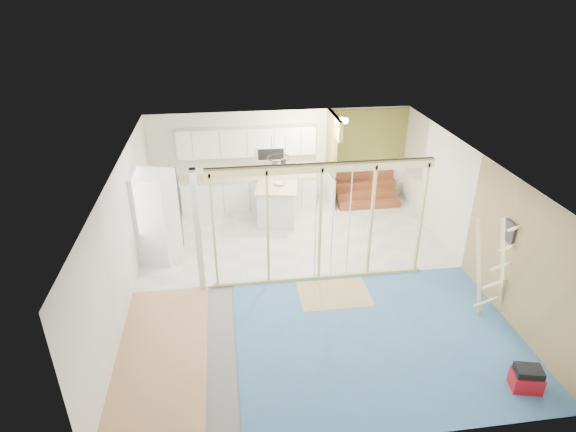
{
  "coord_description": "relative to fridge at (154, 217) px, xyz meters",
  "views": [
    {
      "loc": [
        -1.5,
        -8.31,
        5.71
      ],
      "look_at": [
        -0.26,
        0.6,
        1.22
      ],
      "focal_mm": 30.0,
      "sensor_mm": 36.0,
      "label": 1
    }
  ],
  "objects": [
    {
      "name": "sheathing_panel",
      "position": [
        6.6,
        -3.36,
        0.29
      ],
      "size": [
        0.02,
        4.0,
        2.6
      ],
      "primitive_type": "cube",
      "color": "tan",
      "rests_on": "room"
    },
    {
      "name": "room",
      "position": [
        3.12,
        -1.36,
        0.29
      ],
      "size": [
        7.01,
        8.01,
        2.61
      ],
      "color": "slate",
      "rests_on": "ground"
    },
    {
      "name": "pot_rack",
      "position": [
        2.81,
        0.53,
        0.98
      ],
      "size": [
        0.52,
        0.52,
        0.72
      ],
      "color": "black",
      "rests_on": "room"
    },
    {
      "name": "ladder",
      "position": [
        6.27,
        -2.95,
        0.03
      ],
      "size": [
        1.1,
        0.11,
        2.04
      ],
      "rotation": [
        0.0,
        0.0,
        0.13
      ],
      "color": "beige",
      "rests_on": "room"
    },
    {
      "name": "stud_frame",
      "position": [
        2.87,
        -1.36,
        0.58
      ],
      "size": [
        4.66,
        0.14,
        2.6
      ],
      "color": "tan",
      "rests_on": "room"
    },
    {
      "name": "base_cabinets",
      "position": [
        1.51,
        2.0,
        -0.55
      ],
      "size": [
        4.45,
        2.24,
        0.93
      ],
      "color": "white",
      "rests_on": "room"
    },
    {
      "name": "toolbox",
      "position": [
        5.98,
        -4.76,
        -0.81
      ],
      "size": [
        0.5,
        0.42,
        0.41
      ],
      "rotation": [
        0.0,
        0.0,
        -0.25
      ],
      "color": "#A40F19",
      "rests_on": "room"
    },
    {
      "name": "ceiling_light",
      "position": [
        4.52,
        1.64,
        1.53
      ],
      "size": [
        0.32,
        0.32,
        0.08
      ],
      "primitive_type": "cylinder",
      "color": "#FFEABF",
      "rests_on": "room"
    },
    {
      "name": "electrical_panel",
      "position": [
        6.55,
        -2.76,
        0.64
      ],
      "size": [
        0.04,
        0.3,
        0.4
      ],
      "primitive_type": "cube",
      "color": "#37373C",
      "rests_on": "room"
    },
    {
      "name": "fridge",
      "position": [
        0.0,
        0.0,
        0.0
      ],
      "size": [
        1.1,
        1.07,
        2.03
      ],
      "rotation": [
        0.0,
        0.0,
        -0.3
      ],
      "color": "white",
      "rests_on": "room"
    },
    {
      "name": "bowl",
      "position": [
        2.96,
        1.44,
        0.02
      ],
      "size": [
        0.26,
        0.26,
        0.06
      ],
      "primitive_type": "imported",
      "rotation": [
        0.0,
        0.0,
        -0.0
      ],
      "color": "beige",
      "rests_on": "island"
    },
    {
      "name": "green_partition",
      "position": [
        5.16,
        2.3,
        -0.07
      ],
      "size": [
        2.25,
        1.51,
        2.6
      ],
      "color": "olive",
      "rests_on": "room"
    },
    {
      "name": "soap_bottle_b",
      "position": [
        2.72,
        2.42,
        0.02
      ],
      "size": [
        0.12,
        0.12,
        0.21
      ],
      "primitive_type": "imported",
      "rotation": [
        0.0,
        0.0,
        -0.25
      ],
      "color": "silver",
      "rests_on": "base_cabinets"
    },
    {
      "name": "island",
      "position": [
        2.86,
        1.34,
        -0.51
      ],
      "size": [
        1.19,
        1.19,
        1.0
      ],
      "rotation": [
        0.0,
        0.0,
        -0.18
      ],
      "color": "silver",
      "rests_on": "room"
    },
    {
      "name": "floor_overlays",
      "position": [
        3.19,
        -1.3,
        -1.0
      ],
      "size": [
        7.0,
        8.0,
        0.03
      ],
      "color": "silver",
      "rests_on": "room"
    },
    {
      "name": "soap_bottle_a",
      "position": [
        1.88,
        2.38,
        0.06
      ],
      "size": [
        0.15,
        0.15,
        0.29
      ],
      "primitive_type": "imported",
      "rotation": [
        0.0,
        0.0,
        -0.43
      ],
      "color": "#ABAEBF",
      "rests_on": "base_cabinets"
    },
    {
      "name": "upper_cabinets",
      "position": [
        2.28,
        2.45,
        0.81
      ],
      "size": [
        3.6,
        0.41,
        0.85
      ],
      "color": "white",
      "rests_on": "room"
    }
  ]
}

